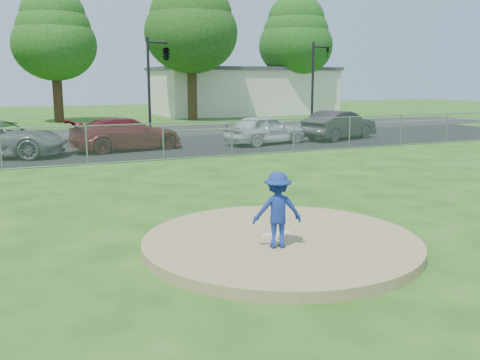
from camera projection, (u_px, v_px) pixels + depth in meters
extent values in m
plane|color=#1E4F11|center=(152.00, 169.00, 19.46)|extent=(120.00, 120.00, 0.00)
cylinder|color=#967E52|center=(281.00, 243.00, 10.44)|extent=(5.40, 5.40, 0.20)
cube|color=white|center=(276.00, 234.00, 10.60)|extent=(0.60, 0.15, 0.04)
cube|color=gray|center=(139.00, 143.00, 21.12)|extent=(40.00, 0.06, 1.50)
cube|color=black|center=(117.00, 148.00, 25.30)|extent=(50.00, 8.00, 0.01)
cube|color=#242427|center=(93.00, 134.00, 32.05)|extent=(60.00, 7.00, 0.01)
cube|color=beige|center=(242.00, 92.00, 50.59)|extent=(16.00, 9.00, 4.00)
cube|color=#3F3F42|center=(242.00, 69.00, 50.19)|extent=(16.40, 9.40, 0.30)
cylinder|color=#392214|center=(58.00, 97.00, 40.30)|extent=(0.72, 0.72, 3.85)
ellipsoid|color=#1B5015|center=(55.00, 45.00, 39.59)|extent=(6.16, 6.16, 5.24)
ellipsoid|color=#1B5015|center=(54.00, 30.00, 39.39)|extent=(5.42, 5.42, 4.61)
ellipsoid|color=#1B5015|center=(53.00, 15.00, 39.19)|extent=(4.68, 4.68, 3.98)
cylinder|color=#352513|center=(192.00, 91.00, 42.38)|extent=(0.76, 0.76, 4.55)
ellipsoid|color=#184412|center=(191.00, 33.00, 41.54)|extent=(7.28, 7.28, 6.19)
ellipsoid|color=#184412|center=(191.00, 16.00, 41.31)|extent=(6.41, 6.41, 5.45)
cylinder|color=#3C2815|center=(295.00, 91.00, 49.45)|extent=(0.74, 0.74, 4.20)
ellipsoid|color=#164A13|center=(296.00, 46.00, 48.68)|extent=(6.72, 6.72, 5.71)
ellipsoid|color=#164A13|center=(296.00, 32.00, 48.46)|extent=(5.91, 5.91, 5.03)
ellipsoid|color=#164A13|center=(296.00, 19.00, 48.24)|extent=(5.11, 5.11, 4.34)
cylinder|color=black|center=(149.00, 87.00, 30.91)|extent=(0.16, 0.16, 5.60)
cylinder|color=black|center=(158.00, 42.00, 30.68)|extent=(1.20, 0.12, 0.12)
imported|color=black|center=(166.00, 52.00, 30.97)|extent=(0.53, 2.48, 1.00)
cylinder|color=black|center=(313.00, 86.00, 35.25)|extent=(0.16, 0.16, 5.60)
cylinder|color=black|center=(321.00, 47.00, 35.02)|extent=(1.20, 0.12, 0.12)
imported|color=black|center=(327.00, 55.00, 35.30)|extent=(0.16, 0.20, 1.00)
imported|color=navy|center=(277.00, 210.00, 9.73)|extent=(1.01, 0.74, 1.40)
imported|color=maroon|center=(126.00, 134.00, 24.57)|extent=(5.43, 2.89, 1.50)
imported|color=silver|center=(265.00, 129.00, 26.85)|extent=(4.62, 2.71, 1.48)
imported|color=#28282A|center=(340.00, 125.00, 28.99)|extent=(4.97, 3.10, 1.55)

